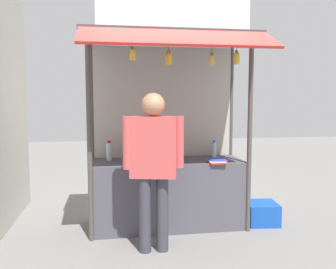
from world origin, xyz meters
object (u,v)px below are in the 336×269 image
object	(u,v)px
water_bottle_back_left	(160,150)
banana_bunch_inner_right	(132,54)
magazine_stack_right	(143,161)
banana_bunch_inner_left	(212,60)
banana_bunch_leftmost	(237,59)
vendor_person	(153,157)
plastic_crate	(261,213)
banana_bunch_rightmost	(168,59)
water_bottle_rear_center	(154,150)
magazine_stack_front_right	(217,161)
water_bottle_mid_right	(109,151)
water_bottle_left	(214,149)

from	to	relation	value
water_bottle_back_left	banana_bunch_inner_right	size ratio (longest dim) A/B	1.14
magazine_stack_right	banana_bunch_inner_left	world-z (taller)	banana_bunch_inner_left
water_bottle_back_left	banana_bunch_leftmost	bearing A→B (deg)	-33.20
vendor_person	plastic_crate	xyz separation A→B (m)	(1.57, 0.66, -0.93)
water_bottle_back_left	banana_bunch_rightmost	world-z (taller)	banana_bunch_rightmost
water_bottle_rear_center	banana_bunch_inner_right	bearing A→B (deg)	-116.26
water_bottle_rear_center	banana_bunch_leftmost	size ratio (longest dim) A/B	0.83
magazine_stack_front_right	banana_bunch_inner_left	bearing A→B (deg)	-128.41
water_bottle_rear_center	banana_bunch_rightmost	xyz separation A→B (m)	(0.09, -0.68, 1.18)
magazine_stack_front_right	banana_bunch_inner_left	world-z (taller)	banana_bunch_inner_left
banana_bunch_leftmost	banana_bunch_inner_left	bearing A→B (deg)	-179.81
magazine_stack_front_right	water_bottle_mid_right	bearing A→B (deg)	162.88
banana_bunch_inner_right	vendor_person	world-z (taller)	banana_bunch_inner_right
water_bottle_mid_right	plastic_crate	xyz separation A→B (m)	(2.06, -0.26, -0.87)
water_bottle_back_left	banana_bunch_inner_right	xyz separation A→B (m)	(-0.39, -0.56, 1.20)
water_bottle_back_left	magazine_stack_front_right	distance (m)	0.80
water_bottle_left	banana_bunch_inner_left	bearing A→B (deg)	-109.98
banana_bunch_inner_left	vendor_person	distance (m)	1.37
banana_bunch_rightmost	banana_bunch_inner_left	world-z (taller)	same
magazine_stack_front_right	banana_bunch_rightmost	world-z (taller)	banana_bunch_rightmost
water_bottle_mid_right	water_bottle_back_left	size ratio (longest dim) A/B	0.96
water_bottle_back_left	banana_bunch_inner_left	world-z (taller)	banana_bunch_inner_left
water_bottle_mid_right	banana_bunch_inner_left	distance (m)	1.79
water_bottle_rear_center	magazine_stack_right	world-z (taller)	water_bottle_rear_center
banana_bunch_inner_left	vendor_person	bearing A→B (deg)	-156.33
water_bottle_left	banana_bunch_rightmost	world-z (taller)	banana_bunch_rightmost
water_bottle_back_left	banana_bunch_inner_right	world-z (taller)	banana_bunch_inner_right
plastic_crate	water_bottle_back_left	bearing A→B (deg)	170.72
water_bottle_mid_right	water_bottle_left	bearing A→B (deg)	2.04
magazine_stack_front_right	banana_bunch_rightmost	distance (m)	1.44
banana_bunch_inner_right	magazine_stack_right	bearing A→B (deg)	59.59
water_bottle_rear_center	banana_bunch_leftmost	world-z (taller)	banana_bunch_leftmost
water_bottle_rear_center	vendor_person	world-z (taller)	vendor_person
banana_bunch_leftmost	magazine_stack_front_right	bearing A→B (deg)	134.12
banana_bunch_rightmost	vendor_person	bearing A→B (deg)	-124.11
magazine_stack_front_right	banana_bunch_inner_left	size ratio (longest dim) A/B	0.90
banana_bunch_leftmost	plastic_crate	size ratio (longest dim) A/B	0.66
magazine_stack_front_right	magazine_stack_right	bearing A→B (deg)	176.34
water_bottle_mid_right	water_bottle_back_left	world-z (taller)	water_bottle_back_left
magazine_stack_right	water_bottle_rear_center	bearing A→B (deg)	66.10
banana_bunch_inner_left	plastic_crate	world-z (taller)	banana_bunch_inner_left
banana_bunch_rightmost	banana_bunch_inner_right	bearing A→B (deg)	-179.99
water_bottle_left	water_bottle_rear_center	size ratio (longest dim) A/B	1.04
banana_bunch_inner_right	magazine_stack_front_right	bearing A→B (deg)	9.26
water_bottle_mid_right	banana_bunch_inner_left	size ratio (longest dim) A/B	0.93
water_bottle_rear_center	banana_bunch_inner_left	world-z (taller)	banana_bunch_inner_left
water_bottle_mid_right	magazine_stack_right	bearing A→B (deg)	-40.38
water_bottle_mid_right	water_bottle_back_left	bearing A→B (deg)	-2.87
banana_bunch_leftmost	water_bottle_left	bearing A→B (deg)	96.49
water_bottle_back_left	banana_bunch_inner_left	size ratio (longest dim) A/B	0.98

